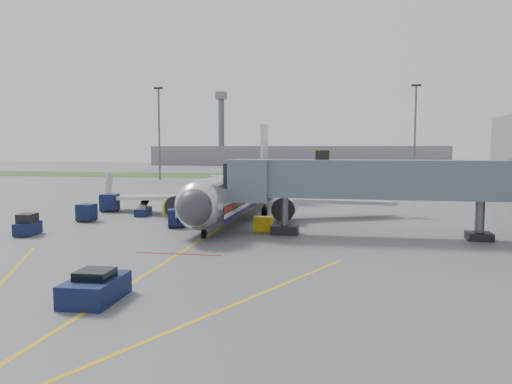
% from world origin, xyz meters
% --- Properties ---
extents(ground, '(400.00, 400.00, 0.00)m').
position_xyz_m(ground, '(0.00, 0.00, 0.00)').
color(ground, '#565659').
rests_on(ground, ground).
extents(grass_strip, '(300.00, 25.00, 0.01)m').
position_xyz_m(grass_strip, '(0.00, 90.00, 0.01)').
color(grass_strip, '#2D4C1E').
rests_on(grass_strip, ground).
extents(apron_markings, '(21.52, 50.00, 0.01)m').
position_xyz_m(apron_markings, '(0.00, -7.40, 0.00)').
color(apron_markings, gold).
rests_on(apron_markings, ground).
extents(airliner, '(32.10, 35.67, 10.25)m').
position_xyz_m(airliner, '(0.00, 15.25, 2.65)').
color(airliner, silver).
rests_on(airliner, ground).
extents(jet_bridge, '(25.30, 4.00, 6.90)m').
position_xyz_m(jet_bridge, '(12.86, 5.00, 4.47)').
color(jet_bridge, slate).
rests_on(jet_bridge, ground).
extents(light_mast_left, '(2.00, 0.44, 20.40)m').
position_xyz_m(light_mast_left, '(-30.00, 70.00, 10.78)').
color(light_mast_left, '#595B60').
rests_on(light_mast_left, ground).
extents(light_mast_right, '(2.00, 0.44, 20.40)m').
position_xyz_m(light_mast_right, '(25.00, 75.00, 10.78)').
color(light_mast_right, '#595B60').
rests_on(light_mast_right, ground).
extents(distant_terminal, '(120.00, 14.00, 8.00)m').
position_xyz_m(distant_terminal, '(-10.00, 170.00, 4.00)').
color(distant_terminal, slate).
rests_on(distant_terminal, ground).
extents(control_tower, '(4.00, 4.00, 30.00)m').
position_xyz_m(control_tower, '(-40.00, 165.00, 17.33)').
color(control_tower, '#595B60').
rests_on(control_tower, ground).
extents(pushback_tug, '(2.23, 3.53, 1.44)m').
position_xyz_m(pushback_tug, '(-0.38, -14.42, 0.60)').
color(pushback_tug, '#0D1939').
rests_on(pushback_tug, ground).
extents(baggage_tug, '(1.63, 2.65, 1.74)m').
position_xyz_m(baggage_tug, '(-14.46, 0.83, 0.77)').
color(baggage_tug, '#0D1939').
rests_on(baggage_tug, ground).
extents(baggage_cart_a, '(1.66, 1.66, 1.67)m').
position_xyz_m(baggage_cart_a, '(-13.63, 8.67, 0.85)').
color(baggage_cart_a, '#0D1939').
rests_on(baggage_cart_a, ground).
extents(baggage_cart_b, '(1.92, 1.92, 1.62)m').
position_xyz_m(baggage_cart_b, '(-3.91, 6.73, 0.82)').
color(baggage_cart_b, '#0D1939').
rests_on(baggage_cart_b, ground).
extents(baggage_cart_c, '(1.95, 1.95, 1.94)m').
position_xyz_m(baggage_cart_c, '(-14.98, 16.12, 0.99)').
color(baggage_cart_c, '#0D1939').
rests_on(baggage_cart_c, ground).
extents(belt_loader, '(1.74, 3.85, 1.82)m').
position_xyz_m(belt_loader, '(-10.01, 13.77, 0.45)').
color(belt_loader, '#0D1939').
rests_on(belt_loader, ground).
extents(ground_power_cart, '(1.57, 1.08, 1.23)m').
position_xyz_m(ground_power_cart, '(4.02, 6.09, 0.61)').
color(ground_power_cart, gold).
rests_on(ground_power_cart, ground).
extents(ramp_worker, '(0.84, 0.83, 1.96)m').
position_xyz_m(ramp_worker, '(-6.75, 11.51, 0.98)').
color(ramp_worker, '#A9DE1A').
rests_on(ramp_worker, ground).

